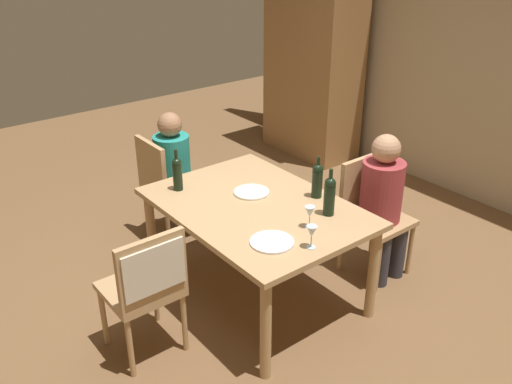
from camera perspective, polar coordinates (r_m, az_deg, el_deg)
ground_plane at (r=4.25m, az=-0.00°, el=-10.38°), size 10.00×10.00×0.00m
rear_room_partition at (r=5.67m, az=22.90°, el=12.19°), size 6.40×0.12×2.70m
armoire_cabinet at (r=6.49m, az=5.90°, el=13.33°), size 1.18×0.62×2.18m
dining_table at (r=3.89m, az=-0.00°, el=-2.45°), size 1.53×1.09×0.75m
chair_far_right at (r=4.37m, az=11.69°, el=-1.62°), size 0.44×0.44×0.92m
chair_left_end at (r=4.77m, az=-9.38°, el=1.05°), size 0.44×0.44×0.92m
chair_near at (r=3.42m, az=-11.07°, el=-8.89°), size 0.46×0.44×0.92m
person_woman_host at (r=4.25m, az=12.99°, el=-0.58°), size 0.37×0.32×1.16m
person_man_bearded at (r=4.77m, az=-8.30°, el=2.70°), size 0.30×0.35×1.13m
wine_bottle_tall_green at (r=3.69m, az=7.57°, el=-0.30°), size 0.08×0.08×0.33m
wine_bottle_dark_red at (r=3.92m, az=6.32°, el=1.30°), size 0.08×0.08×0.31m
wine_bottle_short_olive at (r=4.05m, az=-8.10°, el=1.98°), size 0.07×0.07×0.31m
wine_glass_near_left at (r=3.33m, az=5.75°, el=-4.14°), size 0.07×0.07×0.15m
wine_glass_centre at (r=3.54m, az=5.55°, el=-2.12°), size 0.07×0.07×0.15m
dinner_plate_host at (r=4.01m, az=-0.47°, el=-0.00°), size 0.26×0.26×0.01m
dinner_plate_guest_left at (r=3.41m, az=1.64°, el=-5.16°), size 0.27×0.27×0.01m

